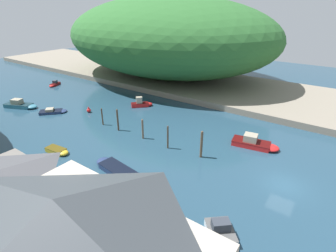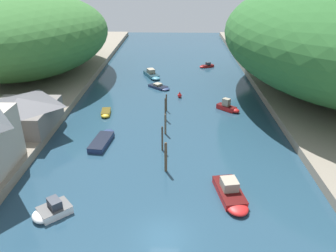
{
  "view_description": "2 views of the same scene",
  "coord_description": "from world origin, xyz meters",
  "px_view_note": "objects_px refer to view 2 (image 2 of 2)",
  "views": [
    {
      "loc": [
        -24.12,
        -2.8,
        16.46
      ],
      "look_at": [
        2.22,
        15.91,
        1.43
      ],
      "focal_mm": 28.0,
      "sensor_mm": 36.0,
      "label": 1
    },
    {
      "loc": [
        0.81,
        -19.7,
        19.15
      ],
      "look_at": [
        -0.14,
        18.82,
        0.82
      ],
      "focal_mm": 35.0,
      "sensor_mm": 36.0,
      "label": 2
    }
  ],
  "objects_px": {
    "boat_yellow_tender": "(106,113)",
    "boat_navy_launch": "(206,66)",
    "boat_cabin_cruiser": "(228,107)",
    "boat_small_dinghy": "(160,87)",
    "boat_near_quay": "(51,211)",
    "boat_far_upstream": "(103,139)",
    "boat_red_skiff": "(231,194)",
    "channel_buoy_near": "(180,95)",
    "boathouse_shed": "(20,112)",
    "boat_far_right_bank": "(152,75)"
  },
  "relations": [
    {
      "from": "boat_cabin_cruiser",
      "to": "boat_small_dinghy",
      "type": "relative_size",
      "value": 0.81
    },
    {
      "from": "boat_far_upstream",
      "to": "boat_cabin_cruiser",
      "type": "bearing_deg",
      "value": 39.29
    },
    {
      "from": "boat_cabin_cruiser",
      "to": "boat_near_quay",
      "type": "bearing_deg",
      "value": 5.15
    },
    {
      "from": "boat_cabin_cruiser",
      "to": "boat_near_quay",
      "type": "relative_size",
      "value": 0.96
    },
    {
      "from": "boathouse_shed",
      "to": "boat_far_right_bank",
      "type": "bearing_deg",
      "value": 59.72
    },
    {
      "from": "boat_cabin_cruiser",
      "to": "boat_navy_launch",
      "type": "distance_m",
      "value": 24.52
    },
    {
      "from": "boat_red_skiff",
      "to": "boat_cabin_cruiser",
      "type": "bearing_deg",
      "value": -107.07
    },
    {
      "from": "boathouse_shed",
      "to": "boat_cabin_cruiser",
      "type": "relative_size",
      "value": 2.62
    },
    {
      "from": "boat_far_upstream",
      "to": "channel_buoy_near",
      "type": "distance_m",
      "value": 18.53
    },
    {
      "from": "boat_small_dinghy",
      "to": "boat_near_quay",
      "type": "bearing_deg",
      "value": 30.07
    },
    {
      "from": "boat_far_right_bank",
      "to": "boat_red_skiff",
      "type": "xyz_separation_m",
      "value": [
        9.92,
        -38.1,
        0.02
      ]
    },
    {
      "from": "boat_far_upstream",
      "to": "channel_buoy_near",
      "type": "relative_size",
      "value": 5.8
    },
    {
      "from": "boat_cabin_cruiser",
      "to": "boat_red_skiff",
      "type": "height_order",
      "value": "boat_cabin_cruiser"
    },
    {
      "from": "boat_cabin_cruiser",
      "to": "boat_navy_launch",
      "type": "bearing_deg",
      "value": -133.98
    },
    {
      "from": "boat_yellow_tender",
      "to": "channel_buoy_near",
      "type": "xyz_separation_m",
      "value": [
        10.87,
        7.61,
        0.12
      ]
    },
    {
      "from": "boathouse_shed",
      "to": "channel_buoy_near",
      "type": "bearing_deg",
      "value": 34.64
    },
    {
      "from": "boat_far_right_bank",
      "to": "boat_near_quay",
      "type": "distance_m",
      "value": 41.23
    },
    {
      "from": "boat_yellow_tender",
      "to": "boat_red_skiff",
      "type": "distance_m",
      "value": 24.52
    },
    {
      "from": "boat_near_quay",
      "to": "boathouse_shed",
      "type": "bearing_deg",
      "value": -11.29
    },
    {
      "from": "boat_yellow_tender",
      "to": "boat_navy_launch",
      "type": "bearing_deg",
      "value": -128.76
    },
    {
      "from": "boat_red_skiff",
      "to": "boathouse_shed",
      "type": "bearing_deg",
      "value": -36.88
    },
    {
      "from": "boat_red_skiff",
      "to": "channel_buoy_near",
      "type": "distance_m",
      "value": 27.04
    },
    {
      "from": "boat_cabin_cruiser",
      "to": "boat_far_upstream",
      "type": "bearing_deg",
      "value": -15.12
    },
    {
      "from": "boat_cabin_cruiser",
      "to": "boat_far_right_bank",
      "type": "relative_size",
      "value": 0.57
    },
    {
      "from": "boat_yellow_tender",
      "to": "boat_red_skiff",
      "type": "bearing_deg",
      "value": 122.56
    },
    {
      "from": "boathouse_shed",
      "to": "boat_far_upstream",
      "type": "relative_size",
      "value": 1.53
    },
    {
      "from": "boat_yellow_tender",
      "to": "boat_navy_launch",
      "type": "height_order",
      "value": "boat_navy_launch"
    },
    {
      "from": "boat_small_dinghy",
      "to": "boat_cabin_cruiser",
      "type": "bearing_deg",
      "value": 90.0
    },
    {
      "from": "boat_yellow_tender",
      "to": "channel_buoy_near",
      "type": "distance_m",
      "value": 13.27
    },
    {
      "from": "boat_far_upstream",
      "to": "boat_small_dinghy",
      "type": "relative_size",
      "value": 1.39
    },
    {
      "from": "boat_yellow_tender",
      "to": "boathouse_shed",
      "type": "bearing_deg",
      "value": 27.78
    },
    {
      "from": "boat_far_upstream",
      "to": "boat_near_quay",
      "type": "xyz_separation_m",
      "value": [
        -1.75,
        -13.48,
        0.13
      ]
    },
    {
      "from": "boat_red_skiff",
      "to": "boat_near_quay",
      "type": "bearing_deg",
      "value": -0.04
    },
    {
      "from": "channel_buoy_near",
      "to": "boat_small_dinghy",
      "type": "bearing_deg",
      "value": 126.89
    },
    {
      "from": "boat_yellow_tender",
      "to": "boat_cabin_cruiser",
      "type": "distance_m",
      "value": 18.32
    },
    {
      "from": "boat_cabin_cruiser",
      "to": "boat_far_upstream",
      "type": "distance_m",
      "value": 19.87
    },
    {
      "from": "boat_cabin_cruiser",
      "to": "boat_near_quay",
      "type": "distance_m",
      "value": 30.35
    },
    {
      "from": "boat_red_skiff",
      "to": "channel_buoy_near",
      "type": "height_order",
      "value": "boat_red_skiff"
    },
    {
      "from": "boat_near_quay",
      "to": "boat_navy_launch",
      "type": "bearing_deg",
      "value": -60.92
    },
    {
      "from": "channel_buoy_near",
      "to": "boat_far_right_bank",
      "type": "bearing_deg",
      "value": 115.1
    },
    {
      "from": "boathouse_shed",
      "to": "boat_near_quay",
      "type": "relative_size",
      "value": 2.5
    },
    {
      "from": "boat_far_upstream",
      "to": "boat_red_skiff",
      "type": "relative_size",
      "value": 1.01
    },
    {
      "from": "boat_red_skiff",
      "to": "boat_small_dinghy",
      "type": "xyz_separation_m",
      "value": [
        -8.09,
        31.36,
        -0.23
      ]
    },
    {
      "from": "boat_navy_launch",
      "to": "channel_buoy_near",
      "type": "height_order",
      "value": "boat_navy_launch"
    },
    {
      "from": "boat_red_skiff",
      "to": "boat_small_dinghy",
      "type": "distance_m",
      "value": 32.39
    },
    {
      "from": "boat_navy_launch",
      "to": "boathouse_shed",
      "type": "bearing_deg",
      "value": 116.86
    },
    {
      "from": "boat_cabin_cruiser",
      "to": "boat_far_right_bank",
      "type": "height_order",
      "value": "boat_cabin_cruiser"
    },
    {
      "from": "boat_cabin_cruiser",
      "to": "boat_navy_launch",
      "type": "relative_size",
      "value": 1.03
    },
    {
      "from": "boat_yellow_tender",
      "to": "boat_cabin_cruiser",
      "type": "bearing_deg",
      "value": -179.48
    },
    {
      "from": "boat_far_upstream",
      "to": "boat_red_skiff",
      "type": "xyz_separation_m",
      "value": [
        14.11,
        -10.78,
        0.15
      ]
    }
  ]
}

